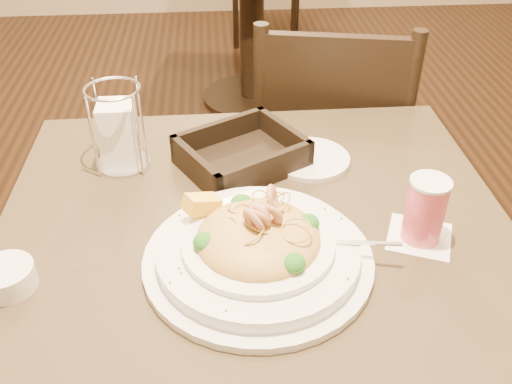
{
  "coord_description": "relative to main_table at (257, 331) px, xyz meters",
  "views": [
    {
      "loc": [
        -0.06,
        -0.74,
        1.38
      ],
      "look_at": [
        0.0,
        0.02,
        0.83
      ],
      "focal_mm": 40.0,
      "sensor_mm": 36.0,
      "label": 1
    }
  ],
  "objects": [
    {
      "name": "main_table",
      "position": [
        0.0,
        0.0,
        0.0
      ],
      "size": [
        0.9,
        0.9,
        0.75
      ],
      "color": "black",
      "rests_on": "ground"
    },
    {
      "name": "background_table",
      "position": [
        0.14,
        2.03,
        0.0
      ],
      "size": [
        1.06,
        1.06,
        0.75
      ],
      "rotation": [
        0.0,
        0.0,
        -0.2
      ],
      "color": "black",
      "rests_on": "ground"
    },
    {
      "name": "dining_chair_near",
      "position": [
        0.26,
        0.64,
        -0.02
      ],
      "size": [
        0.49,
        0.49,
        0.93
      ],
      "rotation": [
        0.0,
        0.0,
        2.94
      ],
      "color": "black",
      "rests_on": "ground"
    },
    {
      "name": "pasta_bowl",
      "position": [
        -0.0,
        -0.06,
        0.27
      ],
      "size": [
        0.41,
        0.37,
        0.12
      ],
      "rotation": [
        0.0,
        0.0,
        -0.36
      ],
      "color": "white",
      "rests_on": "main_table"
    },
    {
      "name": "drink_glass",
      "position": [
        0.27,
        -0.02,
        0.3
      ],
      "size": [
        0.13,
        0.13,
        0.12
      ],
      "rotation": [
        0.0,
        0.0,
        -0.39
      ],
      "color": "white",
      "rests_on": "main_table"
    },
    {
      "name": "bread_basket",
      "position": [
        -0.01,
        0.23,
        0.26
      ],
      "size": [
        0.28,
        0.27,
        0.06
      ],
      "rotation": [
        0.0,
        0.0,
        0.52
      ],
      "color": "black",
      "rests_on": "main_table"
    },
    {
      "name": "napkin_caddy",
      "position": [
        -0.25,
        0.25,
        0.31
      ],
      "size": [
        0.11,
        0.11,
        0.17
      ],
      "rotation": [
        0.0,
        0.0,
        0.07
      ],
      "color": "silver",
      "rests_on": "main_table"
    },
    {
      "name": "side_plate",
      "position": [
        0.13,
        0.23,
        0.24
      ],
      "size": [
        0.16,
        0.16,
        0.01
      ],
      "primitive_type": "cylinder",
      "rotation": [
        0.0,
        0.0,
        -0.02
      ],
      "color": "white",
      "rests_on": "main_table"
    },
    {
      "name": "butter_ramekin",
      "position": [
        -0.39,
        -0.09,
        0.26
      ],
      "size": [
        0.09,
        0.09,
        0.04
      ],
      "primitive_type": "cylinder",
      "rotation": [
        0.0,
        0.0,
        0.07
      ],
      "color": "white",
      "rests_on": "main_table"
    }
  ]
}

